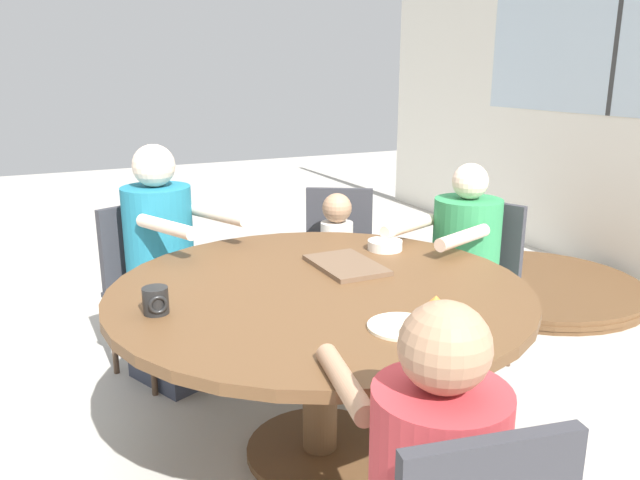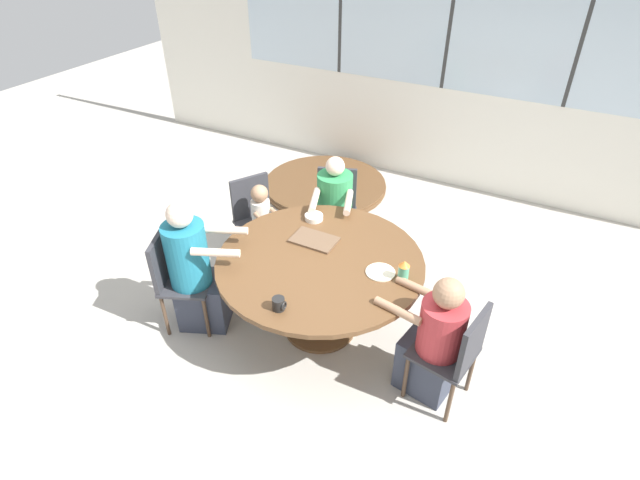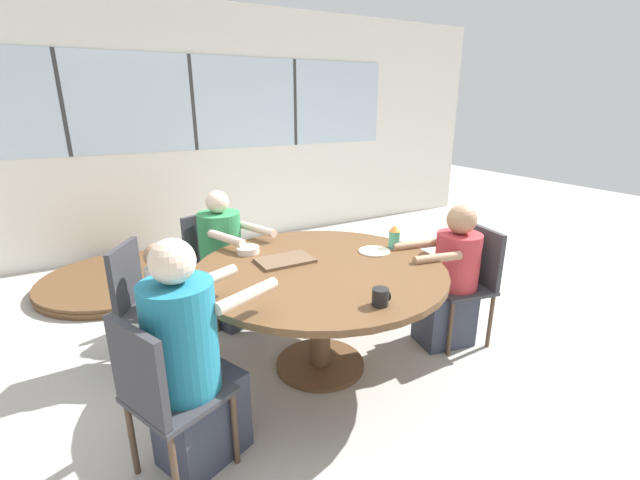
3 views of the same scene
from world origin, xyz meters
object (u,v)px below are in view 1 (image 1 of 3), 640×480
(sippy_cup, at_px, (435,322))
(coffee_mug, at_px, (156,301))
(person_toddler, at_px, (336,275))
(folded_table_stack, at_px, (532,286))
(chair_for_toddler, at_px, (338,251))
(bowl_white_shallow, at_px, (385,245))
(chair_for_woman_green_shirt, at_px, (478,270))
(chair_for_man_teal_shirt, at_px, (146,274))
(person_woman_green_shirt, at_px, (460,284))
(person_man_teal_shirt, at_px, (166,278))

(sippy_cup, bearing_deg, coffee_mug, -132.78)
(person_toddler, bearing_deg, folded_table_stack, -143.04)
(chair_for_toddler, relative_size, person_toddler, 0.98)
(person_toddler, height_order, bowl_white_shallow, person_toddler)
(chair_for_toddler, bearing_deg, coffee_mug, 70.68)
(chair_for_woman_green_shirt, bearing_deg, coffee_mug, 83.49)
(person_toddler, bearing_deg, chair_for_man_teal_shirt, 19.10)
(person_woman_green_shirt, relative_size, bowl_white_shallow, 6.91)
(coffee_mug, bearing_deg, sippy_cup, 47.22)
(person_man_teal_shirt, height_order, coffee_mug, person_man_teal_shirt)
(folded_table_stack, bearing_deg, coffee_mug, -68.79)
(folded_table_stack, bearing_deg, chair_for_man_teal_shirt, -90.29)
(person_man_teal_shirt, xyz_separation_m, coffee_mug, (0.93, -0.22, 0.24))
(person_woman_green_shirt, bearing_deg, folded_table_stack, -79.60)
(person_toddler, bearing_deg, person_man_teal_shirt, 27.66)
(chair_for_woman_green_shirt, height_order, coffee_mug, chair_for_woman_green_shirt)
(coffee_mug, xyz_separation_m, bowl_white_shallow, (-0.32, 1.09, -0.02))
(person_toddler, height_order, folded_table_stack, person_toddler)
(person_man_teal_shirt, relative_size, folded_table_stack, 0.79)
(person_toddler, xyz_separation_m, folded_table_stack, (-0.19, 1.64, -0.38))
(sippy_cup, relative_size, folded_table_stack, 0.11)
(person_toddler, height_order, coffee_mug, person_toddler)
(sippy_cup, bearing_deg, person_woman_green_shirt, 138.42)
(person_woman_green_shirt, distance_m, bowl_white_shallow, 0.54)
(coffee_mug, xyz_separation_m, folded_table_stack, (-1.07, 2.77, -0.73))
(person_woman_green_shirt, height_order, folded_table_stack, person_woman_green_shirt)
(chair_for_man_teal_shirt, height_order, coffee_mug, chair_for_man_teal_shirt)
(person_man_teal_shirt, bearing_deg, coffee_mug, 53.53)
(chair_for_woman_green_shirt, distance_m, person_toddler, 0.76)
(chair_for_woman_green_shirt, bearing_deg, chair_for_man_teal_shirt, 46.63)
(sippy_cup, distance_m, folded_table_stack, 2.80)
(coffee_mug, bearing_deg, chair_for_woman_green_shirt, 103.66)
(chair_for_woman_green_shirt, bearing_deg, folded_table_stack, -78.18)
(person_toddler, height_order, sippy_cup, sippy_cup)
(person_man_teal_shirt, height_order, person_toddler, person_man_teal_shirt)
(chair_for_man_teal_shirt, height_order, person_man_teal_shirt, person_man_teal_shirt)
(person_toddler, relative_size, coffee_mug, 9.48)
(chair_for_woman_green_shirt, xyz_separation_m, folded_table_stack, (-0.66, 1.05, -0.47))
(person_man_teal_shirt, bearing_deg, person_toddler, 153.72)
(bowl_white_shallow, bearing_deg, person_woman_green_shirt, 94.59)
(chair_for_man_teal_shirt, relative_size, person_toddler, 0.98)
(chair_for_toddler, distance_m, person_toddler, 0.18)
(person_toddler, bearing_deg, sippy_cup, 103.91)
(person_toddler, distance_m, bowl_white_shallow, 0.66)
(bowl_white_shallow, bearing_deg, folded_table_stack, 114.17)
(coffee_mug, bearing_deg, folded_table_stack, 111.21)
(person_woman_green_shirt, height_order, person_man_teal_shirt, person_man_teal_shirt)
(sippy_cup, height_order, folded_table_stack, sippy_cup)
(chair_for_toddler, height_order, folded_table_stack, chair_for_toddler)
(person_man_teal_shirt, bearing_deg, person_woman_green_shirt, 133.27)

